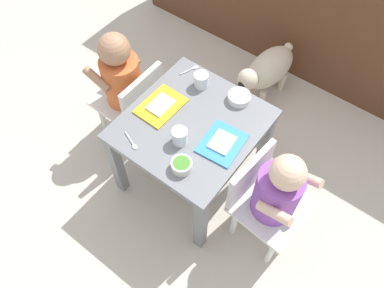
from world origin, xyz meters
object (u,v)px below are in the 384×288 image
Objects in this scene: dining_table at (192,134)px; seated_child_left at (123,79)px; food_tray_right at (222,143)px; spoon_by_left_tray at (191,69)px; dog at (267,69)px; food_tray_left at (161,106)px; seated_child_right at (275,192)px; water_cup_right at (201,81)px; spoon_by_right_tray at (132,142)px; veggie_bowl_near at (182,165)px; cereal_bowl_right_side at (239,97)px; water_cup_left at (180,137)px.

dining_table is 0.43m from seated_child_left.
seated_child_left is at bearing 175.59° from food_tray_right.
food_tray_right is at bearing -35.91° from spoon_by_left_tray.
food_tray_left is at bearing -102.27° from dog.
food_tray_left is (-0.59, 0.02, 0.07)m from seated_child_right.
water_cup_right reaches higher than spoon_by_right_tray.
spoon_by_left_tray is (-0.35, 0.25, -0.00)m from food_tray_right.
food_tray_right is at bearing 72.23° from veggie_bowl_near.
food_tray_left is 0.34m from cereal_bowl_right_side.
food_tray_right is 0.24m from cereal_bowl_right_side.
seated_child_left is at bearing 138.90° from spoon_by_right_tray.
water_cup_right reaches higher than spoon_by_left_tray.
water_cup_right is at bearing -27.67° from spoon_by_left_tray.
seated_child_left is at bearing -139.71° from spoon_by_left_tray.
food_tray_left is 0.25m from spoon_by_left_tray.
seated_child_left is at bearing 175.50° from seated_child_right.
food_tray_left is 2.10× the size of cereal_bowl_right_side.
cereal_bowl_right_side is at bearing 63.87° from spoon_by_right_tray.
seated_child_left reaches higher than food_tray_right.
spoon_by_left_tray is 1.00× the size of spoon_by_right_tray.
seated_child_left reaches higher than dining_table.
veggie_bowl_near reaches higher than food_tray_right.
seated_child_left is 0.80m from dog.
dog is at bearing 96.87° from veggie_bowl_near.
water_cup_right reaches higher than veggie_bowl_near.
spoon_by_right_tray is at bearing -41.10° from seated_child_left.
cereal_bowl_right_side reaches higher than dog.
dining_table is 0.26m from cereal_bowl_right_side.
dining_table is at bearing 99.40° from water_cup_left.
food_tray_right is (-0.27, 0.02, 0.07)m from seated_child_right.
seated_child_right reaches higher than water_cup_left.
food_tray_left is (0.27, -0.05, 0.05)m from seated_child_left.
dining_table is at bearing -111.34° from cereal_bowl_right_side.
seated_child_left is 0.38m from water_cup_right.
water_cup_left is (0.18, -0.09, 0.03)m from food_tray_left.
seated_child_left is 1.50× the size of dog.
food_tray_left reaches higher than spoon_by_left_tray.
dog is 0.95m from spoon_by_right_tray.
dining_table is 0.27m from spoon_by_right_tray.
veggie_bowl_near is at bearing -83.13° from dog.
veggie_bowl_near is (-0.33, -0.16, 0.08)m from seated_child_right.
seated_child_left is at bearing 156.40° from veggie_bowl_near.
spoon_by_right_tray is at bearing -161.12° from seated_child_right.
spoon_by_left_tray is at bearing 176.11° from cereal_bowl_right_side.
water_cup_left is at bearing -80.60° from dining_table.
food_tray_left is (-0.16, -0.01, 0.09)m from dining_table.
veggie_bowl_near is 0.23m from spoon_by_right_tray.
food_tray_left is 2.12× the size of spoon_by_left_tray.
spoon_by_left_tray is (0.24, 0.21, 0.05)m from seated_child_left.
water_cup_right is at bearing 116.37° from dining_table.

